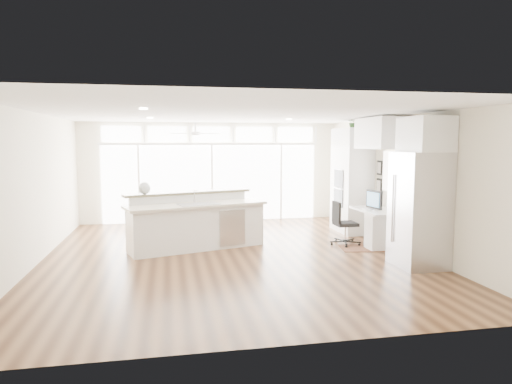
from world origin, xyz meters
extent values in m
cube|color=#402413|center=(0.00, 0.00, -0.01)|extent=(7.00, 8.00, 0.02)
cube|color=white|center=(0.00, 0.00, 2.70)|extent=(7.00, 8.00, 0.02)
cube|color=white|center=(0.00, 4.00, 1.35)|extent=(7.00, 0.04, 2.70)
cube|color=white|center=(0.00, -4.00, 1.35)|extent=(7.00, 0.04, 2.70)
cube|color=white|center=(-3.50, 0.00, 1.35)|extent=(0.04, 8.00, 2.70)
cube|color=white|center=(3.50, 0.00, 1.35)|extent=(0.04, 8.00, 2.70)
cube|color=white|center=(0.00, 3.94, 1.05)|extent=(5.80, 0.06, 2.08)
cube|color=white|center=(0.00, 3.94, 2.38)|extent=(5.90, 0.06, 0.40)
cube|color=white|center=(3.46, 0.30, 1.55)|extent=(0.04, 0.85, 0.85)
cube|color=white|center=(-0.50, 2.80, 2.48)|extent=(1.16, 1.16, 0.32)
cube|color=white|center=(0.00, 0.20, 2.68)|extent=(3.40, 3.00, 0.02)
cube|color=white|center=(3.17, 1.80, 1.25)|extent=(0.64, 1.20, 2.50)
cube|color=white|center=(3.13, 0.30, 0.38)|extent=(0.72, 1.30, 0.76)
cube|color=white|center=(3.17, 0.30, 2.35)|extent=(0.64, 1.30, 0.64)
cube|color=silver|center=(3.11, -1.35, 1.00)|extent=(0.76, 0.90, 2.00)
cube|color=white|center=(3.17, -1.35, 2.30)|extent=(0.64, 0.90, 0.60)
cube|color=black|center=(3.46, 0.92, 1.40)|extent=(0.06, 0.22, 0.80)
cube|color=white|center=(-0.62, 0.72, 0.56)|extent=(3.03, 1.86, 1.13)
cube|color=#3C1E13|center=(2.73, 0.06, 0.01)|extent=(1.00, 0.79, 0.01)
cube|color=black|center=(2.49, 0.46, 0.46)|extent=(0.48, 0.45, 0.92)
sphere|color=silver|center=(-1.65, 0.82, 1.25)|extent=(0.30, 0.30, 0.24)
cube|color=black|center=(3.05, 0.30, 0.98)|extent=(0.17, 0.52, 0.43)
cube|color=white|center=(2.88, 0.30, 0.77)|extent=(0.15, 0.34, 0.02)
imported|color=#2D5A26|center=(3.17, 1.80, 2.61)|extent=(0.27, 0.30, 0.22)
camera|label=1|loc=(-1.17, -8.52, 2.17)|focal=32.00mm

